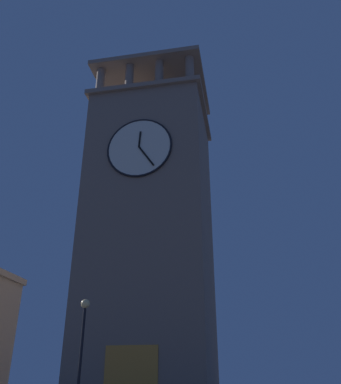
# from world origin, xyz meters

# --- Properties ---
(clocktower) EXTENTS (9.38, 8.96, 28.84)m
(clocktower) POSITION_xyz_m (-0.93, -2.82, 12.15)
(clocktower) COLOR gray
(clocktower) RESTS_ON ground_plane
(street_lamp) EXTENTS (0.44, 0.44, 5.72)m
(street_lamp) POSITION_xyz_m (0.03, 6.70, 3.93)
(street_lamp) COLOR black
(street_lamp) RESTS_ON ground_plane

